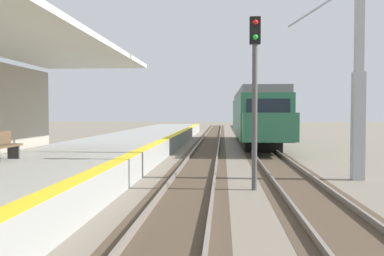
# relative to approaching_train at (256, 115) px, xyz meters

# --- Properties ---
(station_platform) EXTENTS (5.00, 80.00, 0.91)m
(station_platform) POSITION_rel_approaching_train_xyz_m (-7.80, -17.85, -1.73)
(station_platform) COLOR #999993
(station_platform) RESTS_ON ground
(track_pair_nearest_platform) EXTENTS (2.34, 120.00, 0.16)m
(track_pair_nearest_platform) POSITION_rel_approaching_train_xyz_m (-3.40, -13.85, -2.13)
(track_pair_nearest_platform) COLOR #4C3D2D
(track_pair_nearest_platform) RESTS_ON ground
(track_pair_middle) EXTENTS (2.34, 120.00, 0.16)m
(track_pair_middle) POSITION_rel_approaching_train_xyz_m (-0.00, -13.85, -2.13)
(track_pair_middle) COLOR #4C3D2D
(track_pair_middle) RESTS_ON ground
(approaching_train) EXTENTS (2.93, 19.60, 4.76)m
(approaching_train) POSITION_rel_approaching_train_xyz_m (0.00, 0.00, 0.00)
(approaching_train) COLOR #286647
(approaching_train) RESTS_ON ground
(rail_signal_post) EXTENTS (0.32, 0.34, 5.20)m
(rail_signal_post) POSITION_rel_approaching_train_xyz_m (-1.45, -18.86, 1.02)
(rail_signal_post) COLOR #4C4C4C
(rail_signal_post) RESTS_ON ground
(catenary_pylon_far_side) EXTENTS (5.00, 0.40, 7.50)m
(catenary_pylon_far_side) POSITION_rel_approaching_train_xyz_m (1.97, -16.62, 1.43)
(catenary_pylon_far_side) COLOR #9EA3A8
(catenary_pylon_far_side) RESTS_ON ground
(platform_bench) EXTENTS (0.45, 1.60, 0.88)m
(platform_bench) POSITION_rel_approaching_train_xyz_m (-9.01, -19.52, -0.80)
(platform_bench) COLOR brown
(platform_bench) RESTS_ON station_platform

